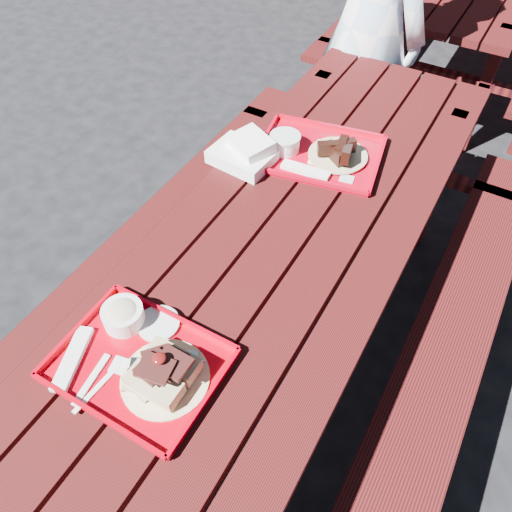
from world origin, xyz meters
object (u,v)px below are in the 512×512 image
at_px(near_tray, 142,354).
at_px(picnic_table_near, 278,277).
at_px(far_tray, 317,152).
at_px(person, 370,21).

bearing_deg(near_tray, picnic_table_near, 79.35).
distance_m(near_tray, far_tray, 0.97).
xyz_separation_m(near_tray, far_tray, (0.02, 0.96, -0.01)).
bearing_deg(picnic_table_near, person, 100.58).
relative_size(picnic_table_near, far_tray, 4.93).
bearing_deg(near_tray, person, 94.51).
bearing_deg(near_tray, far_tray, 88.55).
xyz_separation_m(picnic_table_near, near_tray, (-0.10, -0.54, 0.22)).
xyz_separation_m(picnic_table_near, far_tray, (-0.08, 0.42, 0.21)).
distance_m(picnic_table_near, far_tray, 0.48).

